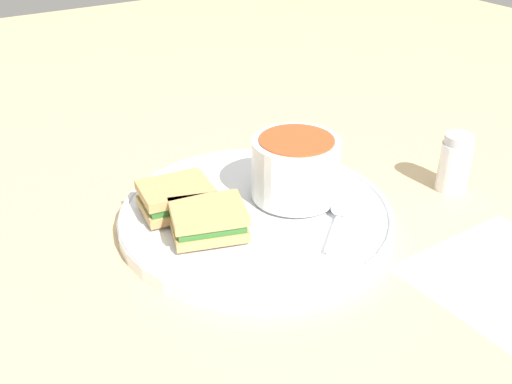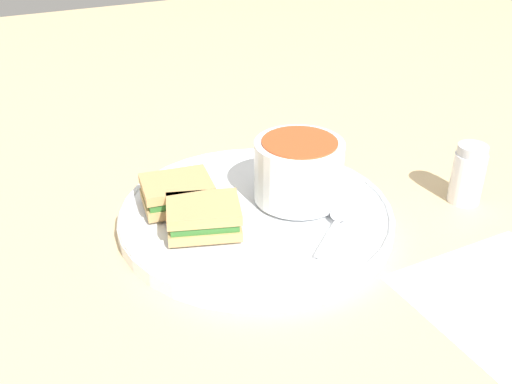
% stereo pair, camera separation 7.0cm
% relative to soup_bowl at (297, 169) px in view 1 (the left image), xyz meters
% --- Properties ---
extents(ground_plane, '(2.40, 2.40, 0.00)m').
position_rel_soup_bowl_xyz_m(ground_plane, '(0.06, -0.00, -0.06)').
color(ground_plane, '#D1B27F').
extents(plate, '(0.33, 0.33, 0.02)m').
position_rel_soup_bowl_xyz_m(plate, '(0.06, -0.00, -0.05)').
color(plate, white).
rests_on(plate, ground_plane).
extents(soup_bowl, '(0.11, 0.11, 0.08)m').
position_rel_soup_bowl_xyz_m(soup_bowl, '(0.00, 0.00, 0.00)').
color(soup_bowl, white).
rests_on(soup_bowl, plate).
extents(spoon, '(0.09, 0.08, 0.01)m').
position_rel_soup_bowl_xyz_m(spoon, '(-0.02, 0.06, -0.03)').
color(spoon, silver).
rests_on(spoon, plate).
extents(sandwich_half_near, '(0.09, 0.07, 0.03)m').
position_rel_soup_bowl_xyz_m(sandwich_half_near, '(0.14, -0.05, -0.02)').
color(sandwich_half_near, tan).
rests_on(sandwich_half_near, plate).
extents(sandwich_half_far, '(0.10, 0.09, 0.03)m').
position_rel_soup_bowl_xyz_m(sandwich_half_far, '(0.13, 0.01, -0.02)').
color(sandwich_half_far, tan).
rests_on(sandwich_half_far, plate).
extents(salt_shaker, '(0.04, 0.04, 0.08)m').
position_rel_soup_bowl_xyz_m(salt_shaker, '(-0.21, 0.06, -0.02)').
color(salt_shaker, silver).
rests_on(salt_shaker, ground_plane).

